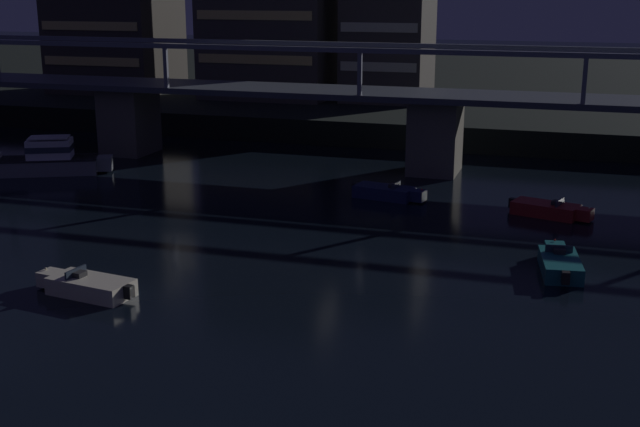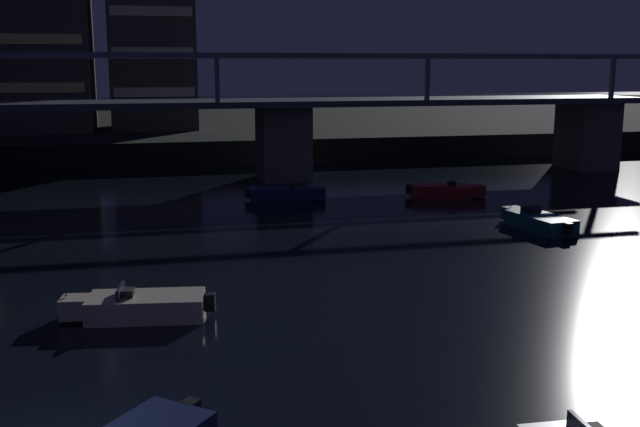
{
  "view_description": "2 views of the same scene",
  "coord_description": "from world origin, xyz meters",
  "px_view_note": "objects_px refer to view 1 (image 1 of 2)",
  "views": [
    {
      "loc": [
        22.85,
        -22.11,
        13.66
      ],
      "look_at": [
        10.42,
        18.04,
        2.12
      ],
      "focal_mm": 46.67,
      "sensor_mm": 36.0,
      "label": 1
    },
    {
      "loc": [
        2.35,
        -16.46,
        8.54
      ],
      "look_at": [
        11.2,
        20.3,
        1.04
      ],
      "focal_mm": 42.13,
      "sensor_mm": 36.0,
      "label": 2
    }
  ],
  "objects_px": {
    "speedboat_mid_center": "(549,210)",
    "speedboat_far_center": "(87,286)",
    "speedboat_mid_right": "(387,192)",
    "cabin_cruiser_near_left": "(47,160)",
    "river_bridge": "(273,110)",
    "tower_west_low": "(113,5)",
    "speedboat_near_right": "(560,263)",
    "tower_central": "(389,5)"
  },
  "relations": [
    {
      "from": "river_bridge",
      "to": "tower_west_low",
      "type": "relative_size",
      "value": 4.38
    },
    {
      "from": "river_bridge",
      "to": "speedboat_mid_center",
      "type": "xyz_separation_m",
      "value": [
        21.73,
        -10.27,
        -3.77
      ]
    },
    {
      "from": "river_bridge",
      "to": "speedboat_mid_right",
      "type": "distance_m",
      "value": 14.84
    },
    {
      "from": "tower_west_low",
      "to": "speedboat_mid_right",
      "type": "distance_m",
      "value": 50.39
    },
    {
      "from": "speedboat_mid_center",
      "to": "speedboat_near_right",
      "type": "bearing_deg",
      "value": -84.9
    },
    {
      "from": "river_bridge",
      "to": "cabin_cruiser_near_left",
      "type": "distance_m",
      "value": 17.64
    },
    {
      "from": "speedboat_mid_center",
      "to": "cabin_cruiser_near_left",
      "type": "bearing_deg",
      "value": 177.99
    },
    {
      "from": "tower_west_low",
      "to": "speedboat_far_center",
      "type": "relative_size",
      "value": 3.64
    },
    {
      "from": "speedboat_mid_center",
      "to": "tower_west_low",
      "type": "bearing_deg",
      "value": 146.35
    },
    {
      "from": "speedboat_mid_center",
      "to": "speedboat_mid_right",
      "type": "distance_m",
      "value": 10.55
    },
    {
      "from": "speedboat_near_right",
      "to": "speedboat_far_center",
      "type": "distance_m",
      "value": 22.73
    },
    {
      "from": "cabin_cruiser_near_left",
      "to": "speedboat_near_right",
      "type": "xyz_separation_m",
      "value": [
        37.51,
        -11.69,
        -0.64
      ]
    },
    {
      "from": "cabin_cruiser_near_left",
      "to": "speedboat_far_center",
      "type": "height_order",
      "value": "cabin_cruiser_near_left"
    },
    {
      "from": "speedboat_near_right",
      "to": "speedboat_mid_center",
      "type": "distance_m",
      "value": 10.45
    },
    {
      "from": "speedboat_mid_right",
      "to": "tower_central",
      "type": "bearing_deg",
      "value": 102.8
    },
    {
      "from": "speedboat_mid_right",
      "to": "speedboat_mid_center",
      "type": "bearing_deg",
      "value": -7.59
    },
    {
      "from": "speedboat_mid_right",
      "to": "cabin_cruiser_near_left",
      "type": "bearing_deg",
      "value": -179.75
    },
    {
      "from": "speedboat_near_right",
      "to": "speedboat_mid_center",
      "type": "xyz_separation_m",
      "value": [
        -0.93,
        10.41,
        0.0
      ]
    },
    {
      "from": "tower_central",
      "to": "speedboat_mid_right",
      "type": "xyz_separation_m",
      "value": [
        7.32,
        -32.23,
        -11.39
      ]
    },
    {
      "from": "speedboat_near_right",
      "to": "speedboat_far_center",
      "type": "relative_size",
      "value": 1.0
    },
    {
      "from": "river_bridge",
      "to": "speedboat_mid_center",
      "type": "bearing_deg",
      "value": -25.3
    },
    {
      "from": "tower_central",
      "to": "tower_west_low",
      "type": "bearing_deg",
      "value": -177.65
    },
    {
      "from": "river_bridge",
      "to": "cabin_cruiser_near_left",
      "type": "bearing_deg",
      "value": -148.8
    },
    {
      "from": "tower_central",
      "to": "speedboat_mid_right",
      "type": "relative_size",
      "value": 3.73
    },
    {
      "from": "speedboat_near_right",
      "to": "tower_west_low",
      "type": "bearing_deg",
      "value": 139.2
    },
    {
      "from": "river_bridge",
      "to": "speedboat_mid_right",
      "type": "bearing_deg",
      "value": -38.22
    },
    {
      "from": "speedboat_mid_center",
      "to": "speedboat_mid_right",
      "type": "height_order",
      "value": "same"
    },
    {
      "from": "speedboat_far_center",
      "to": "speedboat_near_right",
      "type": "bearing_deg",
      "value": 25.21
    },
    {
      "from": "river_bridge",
      "to": "speedboat_near_right",
      "type": "xyz_separation_m",
      "value": [
        22.66,
        -20.68,
        -3.77
      ]
    },
    {
      "from": "tower_west_low",
      "to": "speedboat_far_center",
      "type": "distance_m",
      "value": 60.95
    },
    {
      "from": "speedboat_mid_center",
      "to": "speedboat_far_center",
      "type": "height_order",
      "value": "same"
    },
    {
      "from": "tower_west_low",
      "to": "speedboat_far_center",
      "type": "xyz_separation_m",
      "value": [
        28.99,
        -52.45,
        -11.16
      ]
    },
    {
      "from": "river_bridge",
      "to": "speedboat_mid_right",
      "type": "relative_size",
      "value": 15.97
    },
    {
      "from": "tower_central",
      "to": "speedboat_mid_right",
      "type": "height_order",
      "value": "tower_central"
    },
    {
      "from": "speedboat_mid_right",
      "to": "tower_west_low",
      "type": "bearing_deg",
      "value": 140.94
    },
    {
      "from": "river_bridge",
      "to": "cabin_cruiser_near_left",
      "type": "relative_size",
      "value": 9.12
    },
    {
      "from": "river_bridge",
      "to": "speedboat_mid_center",
      "type": "distance_m",
      "value": 24.33
    },
    {
      "from": "tower_central",
      "to": "speedboat_mid_right",
      "type": "bearing_deg",
      "value": -77.2
    },
    {
      "from": "speedboat_near_right",
      "to": "speedboat_mid_center",
      "type": "relative_size",
      "value": 1.01
    },
    {
      "from": "tower_central",
      "to": "speedboat_mid_center",
      "type": "xyz_separation_m",
      "value": [
        17.78,
        -33.63,
        -11.39
      ]
    },
    {
      "from": "tower_central",
      "to": "speedboat_near_right",
      "type": "bearing_deg",
      "value": -66.98
    },
    {
      "from": "speedboat_far_center",
      "to": "cabin_cruiser_near_left",
      "type": "bearing_deg",
      "value": 128.4
    }
  ]
}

